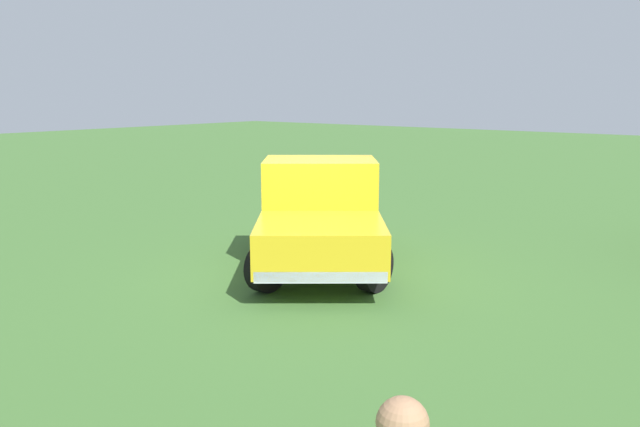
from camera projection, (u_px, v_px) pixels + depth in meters
ground_plane at (312, 269)px, 10.43m from camera, size 80.00×80.00×0.00m
pickup_truck at (320, 211)px, 10.61m from camera, size 4.69×4.27×1.79m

